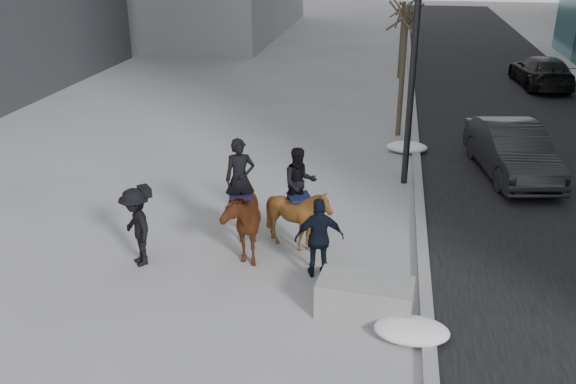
% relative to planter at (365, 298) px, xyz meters
% --- Properties ---
extents(ground, '(120.00, 120.00, 0.00)m').
position_rel_planter_xyz_m(ground, '(-1.83, 0.91, -0.35)').
color(ground, gray).
rests_on(ground, ground).
extents(road, '(8.00, 90.00, 0.01)m').
position_rel_planter_xyz_m(road, '(5.17, 10.91, -0.35)').
color(road, black).
rests_on(road, ground).
extents(curb, '(0.25, 90.00, 0.12)m').
position_rel_planter_xyz_m(curb, '(1.17, 10.91, -0.29)').
color(curb, gray).
rests_on(curb, ground).
extents(planter, '(1.85, 1.06, 0.71)m').
position_rel_planter_xyz_m(planter, '(0.00, 0.00, 0.00)').
color(planter, gray).
rests_on(planter, ground).
extents(car_near, '(2.40, 4.90, 1.54)m').
position_rel_planter_xyz_m(car_near, '(3.87, 8.03, 0.42)').
color(car_near, black).
rests_on(car_near, ground).
extents(car_far, '(2.44, 5.12, 1.44)m').
position_rel_planter_xyz_m(car_far, '(7.13, 20.22, 0.37)').
color(car_far, black).
rests_on(car_far, ground).
extents(tree_near, '(1.20, 1.20, 4.97)m').
position_rel_planter_xyz_m(tree_near, '(0.57, 11.45, 2.13)').
color(tree_near, '#393021').
rests_on(tree_near, ground).
extents(tree_far, '(1.20, 1.20, 4.07)m').
position_rel_planter_xyz_m(tree_far, '(0.57, 21.12, 1.68)').
color(tree_far, '#372C20').
rests_on(tree_far, ground).
extents(mounted_left, '(1.51, 2.22, 2.63)m').
position_rel_planter_xyz_m(mounted_left, '(-2.89, 1.99, 0.63)').
color(mounted_left, '#4B270F').
rests_on(mounted_left, ground).
extents(mounted_right, '(1.68, 1.77, 2.37)m').
position_rel_planter_xyz_m(mounted_right, '(-1.64, 2.43, 0.60)').
color(mounted_right, '#4A2B0E').
rests_on(mounted_right, ground).
extents(feeder, '(1.10, 0.98, 1.75)m').
position_rel_planter_xyz_m(feeder, '(-1.03, 1.26, 0.52)').
color(feeder, black).
rests_on(feeder, ground).
extents(camera_crew, '(1.23, 1.29, 1.75)m').
position_rel_planter_xyz_m(camera_crew, '(-4.94, 1.10, 0.53)').
color(camera_crew, black).
rests_on(camera_crew, ground).
extents(lamppost, '(0.25, 2.07, 9.09)m').
position_rel_planter_xyz_m(lamppost, '(0.77, 6.69, 4.64)').
color(lamppost, black).
rests_on(lamppost, ground).
extents(snow_piles, '(1.34, 11.10, 0.34)m').
position_rel_planter_xyz_m(snow_piles, '(0.87, 4.46, -0.18)').
color(snow_piles, white).
rests_on(snow_piles, ground).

